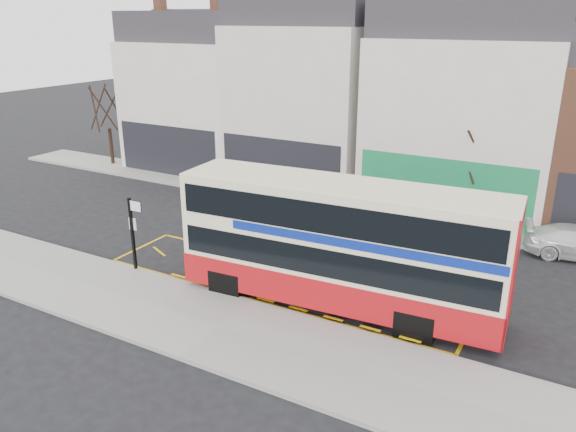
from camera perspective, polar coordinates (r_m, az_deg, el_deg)
The scene contains 14 objects.
ground at distance 20.17m, azimuth -3.10°, elevation -8.49°, with size 120.00×120.00×0.00m, color black.
pavement at distance 18.49m, azimuth -6.99°, elevation -11.17°, with size 40.00×4.00×0.15m, color gray.
kerb at distance 19.86m, azimuth -3.69°, elevation -8.74°, with size 40.00×0.15×0.15m, color gray.
far_pavement at distance 29.24m, azimuth 8.48°, elevation 0.63°, with size 50.00×3.00×0.15m, color gray.
road_markings at distance 21.38m, azimuth -0.80°, elevation -6.73°, with size 14.00×3.40×0.01m, color #DBA50B, non-canonical shape.
terrace_far_left at distance 38.13m, azimuth -8.49°, elevation 12.41°, with size 8.00×8.01×10.80m.
terrace_left at distance 33.81m, azimuth 2.56°, elevation 12.54°, with size 8.00×8.01×11.80m.
terrace_green_shop at distance 30.88m, azimuth 17.88°, elevation 10.48°, with size 9.00×8.01×11.30m.
double_decker_bus at distance 18.88m, azimuth 5.43°, elevation -2.83°, with size 11.17×3.28×4.40m.
bus_stop_post at distance 22.23m, azimuth -15.46°, elevation -1.07°, with size 0.73×0.13×2.92m.
car_silver at distance 30.76m, azimuth -6.96°, elevation 2.71°, with size 1.44×3.59×1.22m, color #A9A9AE.
car_grey at distance 26.99m, azimuth 10.34°, elevation 0.24°, with size 1.43×4.11×1.35m, color #42444B.
street_tree_left at distance 38.99m, azimuth -18.02°, elevation 11.52°, with size 3.13×3.13×6.75m.
street_tree_right at distance 27.79m, azimuth 18.65°, elevation 7.35°, with size 2.76×2.76×5.96m.
Camera 1 is at (9.65, -14.94, 9.52)m, focal length 35.00 mm.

